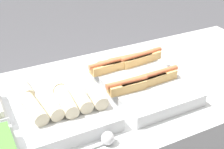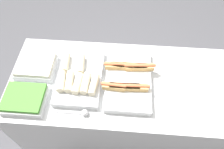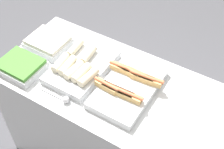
# 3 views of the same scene
# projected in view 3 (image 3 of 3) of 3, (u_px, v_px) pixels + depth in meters

# --- Properties ---
(counter) EXTENTS (1.63, 0.72, 0.90)m
(counter) POSITION_uv_depth(u_px,v_px,m) (123.00, 130.00, 2.22)
(counter) COLOR silver
(counter) RESTS_ON ground_plane
(tray_hotdogs) EXTENTS (0.36, 0.50, 0.10)m
(tray_hotdogs) POSITION_uv_depth(u_px,v_px,m) (128.00, 86.00, 1.86)
(tray_hotdogs) COLOR silver
(tray_hotdogs) RESTS_ON counter
(tray_wraps) EXTENTS (0.30, 0.47, 0.10)m
(tray_wraps) POSITION_uv_depth(u_px,v_px,m) (81.00, 66.00, 1.97)
(tray_wraps) COLOR silver
(tray_wraps) RESTS_ON counter
(tray_side_front) EXTENTS (0.28, 0.23, 0.07)m
(tray_side_front) POSITION_uv_depth(u_px,v_px,m) (21.00, 66.00, 1.98)
(tray_side_front) COLOR silver
(tray_side_front) RESTS_ON counter
(tray_side_back) EXTENTS (0.28, 0.23, 0.07)m
(tray_side_back) POSITION_uv_depth(u_px,v_px,m) (48.00, 43.00, 2.13)
(tray_side_back) COLOR silver
(tray_side_back) RESTS_ON counter
(serving_spoon_near) EXTENTS (0.21, 0.04, 0.04)m
(serving_spoon_near) POSITION_uv_depth(u_px,v_px,m) (64.00, 99.00, 1.82)
(serving_spoon_near) COLOR silver
(serving_spoon_near) RESTS_ON counter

